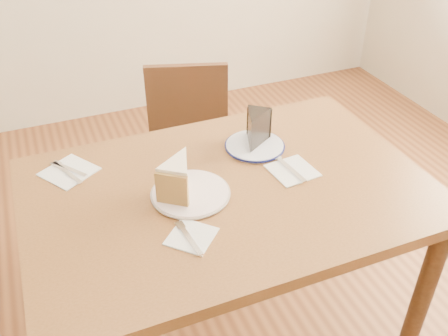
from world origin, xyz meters
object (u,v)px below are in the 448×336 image
table (228,212)px  plate_cream (191,193)px  plate_navy (255,146)px  chair_far (190,157)px  carrot_cake (180,176)px  chocolate_cake (255,131)px

table → plate_cream: bearing=178.2°
table → plate_navy: bearing=45.3°
table → chair_far: 0.64m
carrot_cake → table: bearing=26.3°
table → chocolate_cake: 0.29m
table → chair_far: bearing=82.7°
chair_far → plate_navy: bearing=118.6°
chocolate_cake → table: bearing=84.4°
chair_far → chocolate_cake: size_ratio=7.32×
table → plate_cream: plate_cream is taller
chair_far → carrot_cake: bearing=86.9°
carrot_cake → chocolate_cake: chocolate_cake is taller
plate_navy → carrot_cake: (-0.31, -0.14, 0.05)m
plate_cream → carrot_cake: size_ratio=1.76×
chair_far → plate_navy: chair_far is taller
plate_cream → carrot_cake: 0.06m
carrot_cake → plate_navy: bearing=61.7°
table → carrot_cake: carrot_cake is taller
table → chocolate_cake: bearing=45.7°
plate_cream → carrot_cake: carrot_cake is taller
plate_navy → chair_far: bearing=101.2°
chair_far → plate_cream: size_ratio=3.71×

